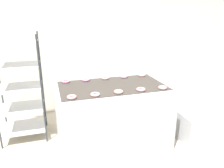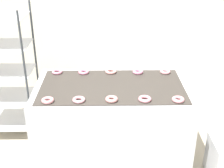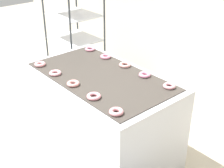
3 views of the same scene
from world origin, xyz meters
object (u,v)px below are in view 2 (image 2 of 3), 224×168
Objects in this scene: donut_far_right at (138,72)px; donut_far_leftmost at (57,72)px; donut_near_right at (145,99)px; baking_rack_cart at (5,72)px; donut_far_rightmost at (165,72)px; donut_near_leftmost at (48,100)px; donut_near_left at (79,100)px; donut_far_center at (111,71)px; donut_far_left at (84,72)px; donut_near_center at (112,99)px; fryer_machine at (112,124)px; donut_near_rightmost at (178,99)px.

donut_far_leftmost is at bearing 178.99° from donut_far_right.
donut_near_right is 0.64m from donut_far_right.
baking_rack_cart is 1.90m from donut_far_rightmost.
donut_near_leftmost is (0.67, -0.91, 0.11)m from baking_rack_cart.
baking_rack_cart is 1.32m from donut_near_left.
baking_rack_cart is 13.01× the size of donut_far_center.
donut_near_leftmost is 0.72m from donut_far_left.
donut_far_leftmost is (-0.01, 0.67, -0.00)m from donut_near_leftmost.
donut_near_center is 0.95× the size of donut_near_right.
fryer_machine is 13.49× the size of donut_far_leftmost.
donut_near_center is 0.94× the size of donut_far_center.
donut_far_left and donut_far_center have the same top height.
donut_near_left is 1.01× the size of donut_far_leftmost.
donut_far_rightmost is at bearing 64.78° from donut_near_right.
donut_near_rightmost is 0.98× the size of donut_far_leftmost.
donut_far_leftmost is at bearing -19.87° from baking_rack_cart.
baking_rack_cart is 1.56m from donut_near_center.
donut_far_left is at bearing 133.93° from fryer_machine.
donut_near_leftmost is 1.37m from donut_far_rightmost.
donut_near_leftmost is 0.94× the size of donut_near_right.
donut_near_right reaches higher than fryer_machine.
baking_rack_cart is 2.10m from donut_near_rightmost.
donut_near_leftmost reaches higher than donut_far_center.
fryer_machine is 0.66m from donut_far_left.
donut_near_left is (0.29, 0.01, -0.00)m from donut_near_leftmost.
donut_far_right reaches higher than donut_near_left.
donut_near_rightmost reaches higher than donut_near_right.
donut_near_right is 0.98× the size of donut_far_center.
donut_near_center is 0.89m from donut_far_leftmost.
donut_near_rightmost is 0.73m from donut_far_right.
baking_rack_cart is 1.82m from donut_near_right.
donut_near_leftmost and donut_near_center have the same top height.
donut_near_rightmost reaches higher than donut_far_rightmost.
fryer_machine is 0.58m from donut_near_center.
donut_near_center is 1.01× the size of donut_near_rightmost.
fryer_machine is 12.70× the size of donut_far_center.
donut_far_leftmost is 1.02× the size of donut_far_right.
baking_rack_cart reaches higher than donut_near_center.
donut_near_rightmost and donut_far_right have the same top height.
fryer_machine is at bearing -152.01° from donut_far_rightmost.
donut_near_leftmost is 1.11m from donut_far_right.
donut_near_leftmost is at bearing -144.02° from donut_far_right.
donut_near_center is at bearing -133.77° from donut_far_rightmost.
donut_near_left is 0.73m from donut_far_center.
baking_rack_cart reaches higher than donut_near_right.
donut_far_center is (0.31, 0.66, -0.00)m from donut_near_left.
donut_near_left is 0.62m from donut_near_right.
donut_far_center is at bearing -10.66° from baking_rack_cart.
donut_far_rightmost is (0.60, 0.32, 0.48)m from fryer_machine.
donut_near_left reaches higher than donut_far_leftmost.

